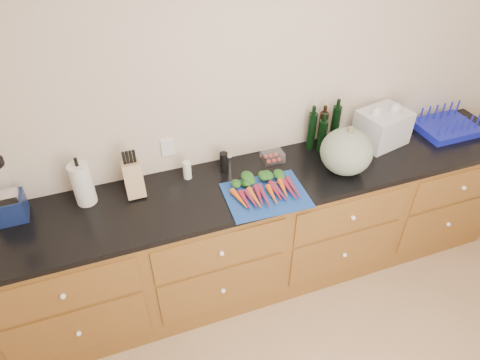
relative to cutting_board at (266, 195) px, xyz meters
name	(u,v)px	position (x,y,z in m)	size (l,w,h in m)	color
wall_back	(255,104)	(0.11, 0.48, 0.35)	(4.10, 0.05, 2.60)	beige
cabinets	(269,231)	(0.11, 0.16, -0.50)	(3.60, 0.64, 0.90)	brown
countertop	(271,180)	(0.11, 0.16, -0.03)	(3.64, 0.62, 0.04)	black
cutting_board	(266,195)	(0.00, 0.00, 0.00)	(0.49, 0.37, 0.01)	navy
carrots	(264,188)	(0.00, 0.04, 0.03)	(0.37, 0.27, 0.05)	orange
squash	(346,152)	(0.58, 0.07, 0.14)	(0.33, 0.33, 0.30)	slate
blender_appliance	(5,194)	(-1.43, 0.32, 0.17)	(0.16, 0.16, 0.40)	#101D4D
paper_towel	(83,184)	(-1.03, 0.32, 0.13)	(0.12, 0.12, 0.27)	silver
knife_block	(134,179)	(-0.74, 0.30, 0.10)	(0.11, 0.11, 0.22)	tan
grinder_salt	(187,170)	(-0.40, 0.34, 0.05)	(0.05, 0.05, 0.12)	silver
grinder_pepper	(224,162)	(-0.16, 0.34, 0.06)	(0.05, 0.05, 0.13)	black
canister_chrome	(229,162)	(-0.12, 0.34, 0.04)	(0.04, 0.04, 0.10)	silver
tomato_box	(272,156)	(0.19, 0.33, 0.03)	(0.14, 0.11, 0.07)	white
bottles	(323,130)	(0.58, 0.37, 0.13)	(0.24, 0.12, 0.29)	black
grocery_bag	(382,127)	(1.00, 0.28, 0.11)	(0.33, 0.26, 0.24)	silver
dish_rack	(446,126)	(1.55, 0.24, 0.03)	(0.42, 0.33, 0.17)	#141CB1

